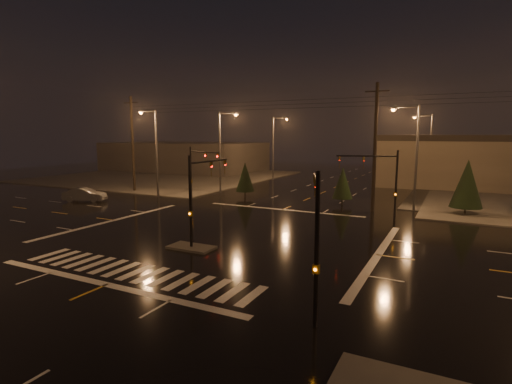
{
  "coord_description": "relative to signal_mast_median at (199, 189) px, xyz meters",
  "views": [
    {
      "loc": [
        14.99,
        -24.37,
        7.32
      ],
      "look_at": [
        1.58,
        2.11,
        3.0
      ],
      "focal_mm": 28.0,
      "sensor_mm": 36.0,
      "label": 1
    }
  ],
  "objects": [
    {
      "name": "ground",
      "position": [
        -0.0,
        3.07,
        -3.75
      ],
      "size": [
        140.0,
        140.0,
        0.0
      ],
      "primitive_type": "plane",
      "color": "black",
      "rests_on": "ground"
    },
    {
      "name": "sidewalk_nw",
      "position": [
        -30.0,
        33.07,
        -3.69
      ],
      "size": [
        36.0,
        36.0,
        0.12
      ],
      "primitive_type": "cube",
      "color": "#403E39",
      "rests_on": "ground"
    },
    {
      "name": "median_island",
      "position": [
        -0.0,
        -0.93,
        -3.68
      ],
      "size": [
        3.0,
        1.6,
        0.15
      ],
      "primitive_type": "cube",
      "color": "#403E39",
      "rests_on": "ground"
    },
    {
      "name": "crosswalk",
      "position": [
        -0.0,
        -5.93,
        -3.75
      ],
      "size": [
        15.0,
        2.6,
        0.01
      ],
      "primitive_type": "cube",
      "color": "beige",
      "rests_on": "ground"
    },
    {
      "name": "stop_bar_near",
      "position": [
        -0.0,
        -7.93,
        -3.75
      ],
      "size": [
        16.0,
        0.5,
        0.01
      ],
      "primitive_type": "cube",
      "color": "beige",
      "rests_on": "ground"
    },
    {
      "name": "stop_bar_far",
      "position": [
        -0.0,
        14.07,
        -3.75
      ],
      "size": [
        16.0,
        0.5,
        0.01
      ],
      "primitive_type": "cube",
      "color": "beige",
      "rests_on": "ground"
    },
    {
      "name": "commercial_block",
      "position": [
        -35.0,
        45.07,
        -0.95
      ],
      "size": [
        30.0,
        18.0,
        5.6
      ],
      "primitive_type": "cube",
      "color": "#3F3A38",
      "rests_on": "ground"
    },
    {
      "name": "signal_mast_median",
      "position": [
        0.0,
        0.0,
        0.0
      ],
      "size": [
        0.25,
        4.59,
        6.0
      ],
      "color": "black",
      "rests_on": "ground"
    },
    {
      "name": "signal_mast_ne",
      "position": [
        9.5,
        13.21,
        0.04
      ],
      "size": [
        4.84,
        1.86,
        6.0
      ],
      "color": "black",
      "rests_on": "ground"
    },
    {
      "name": "signal_mast_nw",
      "position": [
        -9.5,
        13.21,
        0.04
      ],
      "size": [
        4.84,
        1.86,
        6.0
      ],
      "color": "black",
      "rests_on": "ground"
    },
    {
      "name": "signal_mast_se",
      "position": [
        10.23,
        -6.68,
        -0.04
      ],
      "size": [
        1.55,
        3.87,
        6.0
      ],
      "color": "black",
      "rests_on": "ground"
    },
    {
      "name": "streetlight_1",
      "position": [
        -11.18,
        21.07,
        2.05
      ],
      "size": [
        2.77,
        0.32,
        10.0
      ],
      "color": "#38383A",
      "rests_on": "ground"
    },
    {
      "name": "streetlight_2",
      "position": [
        -11.18,
        37.07,
        2.05
      ],
      "size": [
        2.77,
        0.32,
        10.0
      ],
      "color": "#38383A",
      "rests_on": "ground"
    },
    {
      "name": "streetlight_3",
      "position": [
        11.18,
        19.07,
        2.05
      ],
      "size": [
        2.77,
        0.32,
        10.0
      ],
      "color": "#38383A",
      "rests_on": "ground"
    },
    {
      "name": "streetlight_4",
      "position": [
        11.18,
        39.07,
        2.05
      ],
      "size": [
        2.77,
        0.32,
        10.0
      ],
      "color": "#38383A",
      "rests_on": "ground"
    },
    {
      "name": "streetlight_5",
      "position": [
        -16.0,
        14.26,
        2.05
      ],
      "size": [
        0.32,
        2.77,
        10.0
      ],
      "color": "#38383A",
      "rests_on": "ground"
    },
    {
      "name": "utility_pole_0",
      "position": [
        -22.0,
        17.07,
        2.38
      ],
      "size": [
        2.2,
        0.32,
        12.0
      ],
      "color": "black",
      "rests_on": "ground"
    },
    {
      "name": "utility_pole_1",
      "position": [
        8.0,
        17.07,
        2.38
      ],
      "size": [
        2.2,
        0.32,
        12.0
      ],
      "color": "black",
      "rests_on": "ground"
    },
    {
      "name": "conifer_0",
      "position": [
        15.87,
        19.27,
        -0.86
      ],
      "size": [
        2.8,
        2.8,
        5.08
      ],
      "color": "black",
      "rests_on": "ground"
    },
    {
      "name": "conifer_3",
      "position": [
        -6.96,
        19.24,
        -1.36
      ],
      "size": [
        2.17,
        2.17,
        4.08
      ],
      "color": "black",
      "rests_on": "ground"
    },
    {
      "name": "conifer_4",
      "position": [
        4.5,
        19.27,
        -1.43
      ],
      "size": [
        2.08,
        2.08,
        3.95
      ],
      "color": "black",
      "rests_on": "ground"
    },
    {
      "name": "car_crossing",
      "position": [
        -21.23,
        8.7,
        -3.01
      ],
      "size": [
        4.77,
        3.28,
        1.49
      ],
      "primitive_type": "imported",
      "rotation": [
        0.0,
        0.0,
        1.99
      ],
      "color": "#5B5F63",
      "rests_on": "ground"
    }
  ]
}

